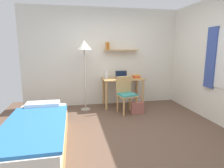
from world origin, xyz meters
TOP-DOWN VIEW (x-y plane):
  - ground_plane at (0.00, 0.00)m, footprint 5.28×5.28m
  - wall_back at (0.00, 2.02)m, footprint 4.40×0.27m
  - bed at (-1.48, -0.26)m, footprint 0.89×2.06m
  - desk at (0.39, 1.70)m, footprint 1.07×0.59m
  - desk_chair at (0.34, 1.18)m, footprint 0.51×0.48m
  - standing_lamp at (-0.61, 1.56)m, footprint 0.36×0.36m
  - laptop at (0.36, 1.71)m, footprint 0.32×0.21m
  - water_bottle at (-0.04, 1.73)m, footprint 0.07×0.07m
  - book_stack at (0.76, 1.66)m, footprint 0.19×0.22m
  - handbag at (0.58, 1.02)m, footprint 0.31×0.12m

SIDE VIEW (x-z plane):
  - ground_plane at x=0.00m, z-range 0.00..0.00m
  - handbag at x=0.58m, z-range -0.07..0.38m
  - bed at x=-1.48m, z-range -0.03..0.51m
  - desk_chair at x=0.34m, z-range 0.05..0.92m
  - desk at x=0.39m, z-range 0.24..1.00m
  - book_stack at x=0.76m, z-range 0.76..0.84m
  - laptop at x=0.36m, z-range 0.71..0.91m
  - water_bottle at x=-0.04m, z-range 0.76..0.98m
  - wall_back at x=0.00m, z-range 0.00..2.60m
  - standing_lamp at x=-0.61m, z-range 0.65..2.38m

